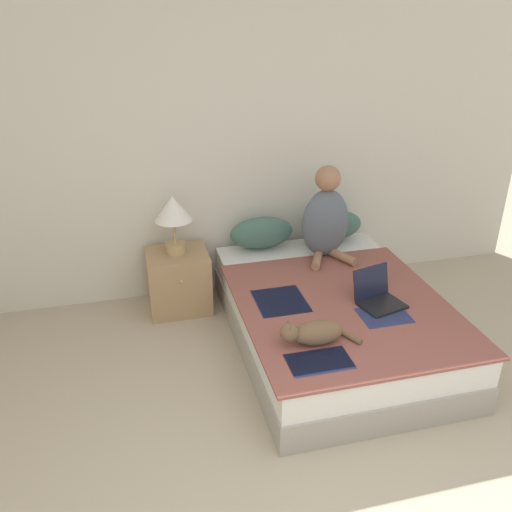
# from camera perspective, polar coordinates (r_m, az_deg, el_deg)

# --- Properties ---
(wall_back) EXTENTS (5.87, 0.05, 2.55)m
(wall_back) POSITION_cam_1_polar(r_m,az_deg,el_deg) (4.56, -4.57, 11.05)
(wall_back) COLOR beige
(wall_back) RESTS_ON ground_plane
(bed) EXTENTS (1.47, 2.06, 0.44)m
(bed) POSITION_cam_1_polar(r_m,az_deg,el_deg) (4.17, 8.03, -6.46)
(bed) COLOR #9E998E
(bed) RESTS_ON ground_plane
(pillow_near) EXTENTS (0.55, 0.23, 0.28)m
(pillow_near) POSITION_cam_1_polar(r_m,az_deg,el_deg) (4.66, 0.59, 2.47)
(pillow_near) COLOR #42665B
(pillow_near) RESTS_ON bed
(pillow_far) EXTENTS (0.55, 0.23, 0.28)m
(pillow_far) POSITION_cam_1_polar(r_m,az_deg,el_deg) (4.85, 7.96, 3.19)
(pillow_far) COLOR #42665B
(pillow_far) RESTS_ON bed
(person_sitting) EXTENTS (0.40, 0.39, 0.78)m
(person_sitting) POSITION_cam_1_polar(r_m,az_deg,el_deg) (4.48, 7.37, 3.94)
(person_sitting) COLOR slate
(person_sitting) RESTS_ON bed
(cat_tabby) EXTENTS (0.52, 0.18, 0.18)m
(cat_tabby) POSITION_cam_1_polar(r_m,az_deg,el_deg) (3.43, 6.00, -8.01)
(cat_tabby) COLOR brown
(cat_tabby) RESTS_ON bed
(laptop_open) EXTENTS (0.36, 0.35, 0.24)m
(laptop_open) POSITION_cam_1_polar(r_m,az_deg,el_deg) (3.95, 12.72, -4.19)
(laptop_open) COLOR black
(laptop_open) RESTS_ON bed
(nightstand) EXTENTS (0.51, 0.46, 0.51)m
(nightstand) POSITION_cam_1_polar(r_m,az_deg,el_deg) (4.61, -8.15, -2.60)
(nightstand) COLOR tan
(nightstand) RESTS_ON ground_plane
(table_lamp) EXTENTS (0.30, 0.30, 0.49)m
(table_lamp) POSITION_cam_1_polar(r_m,az_deg,el_deg) (4.37, -8.72, 4.51)
(table_lamp) COLOR tan
(table_lamp) RESTS_ON nightstand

